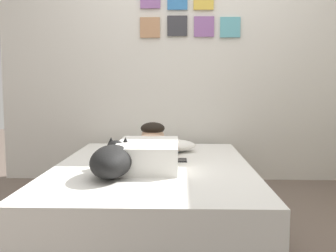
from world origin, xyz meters
TOP-DOWN VIEW (x-y plane):
  - ground_plane at (0.00, 0.00)m, footprint 11.69×11.69m
  - back_wall at (-0.00, 1.40)m, footprint 3.84×0.12m
  - bed at (-0.30, 0.20)m, footprint 1.45×2.07m
  - pillow at (-0.23, 0.75)m, footprint 0.52×0.32m
  - person_lying at (-0.33, 0.25)m, footprint 0.43×0.92m
  - dog at (-0.54, -0.16)m, footprint 0.26×0.57m
  - coffee_cup at (-0.16, 0.72)m, footprint 0.12×0.09m
  - cell_phone at (-0.09, 0.35)m, footprint 0.07×0.14m

SIDE VIEW (x-z plane):
  - ground_plane at x=0.00m, z-range 0.00..0.00m
  - bed at x=-0.30m, z-range 0.00..0.39m
  - cell_phone at x=-0.09m, z-range 0.40..0.40m
  - coffee_cup at x=-0.16m, z-range 0.40..0.47m
  - pillow at x=-0.23m, z-range 0.40..0.51m
  - dog at x=-0.54m, z-range 0.39..0.61m
  - person_lying at x=-0.33m, z-range 0.37..0.64m
  - back_wall at x=0.00m, z-range 0.00..2.50m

